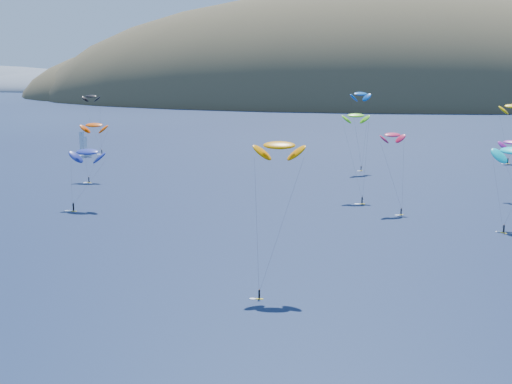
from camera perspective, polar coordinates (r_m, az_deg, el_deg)
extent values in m
ellipsoid|color=#3D3526|center=(630.79, 9.20, 6.14)|extent=(600.00, 300.00, 210.00)
ellipsoid|color=#3D3526|center=(677.86, -4.56, 7.02)|extent=(340.00, 240.00, 120.00)
ellipsoid|color=slate|center=(865.24, -15.69, 7.78)|extent=(240.00, 180.00, 44.00)
cube|color=silver|center=(278.39, -13.63, 2.81)|extent=(3.72, 7.80, 0.91)
cylinder|color=silver|center=(278.19, -13.64, 3.90)|extent=(0.14, 0.14, 10.56)
cube|color=yellow|center=(221.48, -13.22, 0.74)|extent=(1.42, 0.51, 0.08)
cylinder|color=black|center=(221.33, -13.23, 0.96)|extent=(0.33, 0.33, 1.49)
sphere|color=#8C6047|center=(221.19, -13.24, 1.18)|extent=(0.25, 0.25, 0.25)
ellipsoid|color=#E24700|center=(226.16, -12.83, 5.25)|extent=(8.60, 4.48, 4.65)
cube|color=yellow|center=(113.81, 0.26, -8.55)|extent=(1.28, 0.46, 0.07)
cylinder|color=black|center=(113.55, 0.26, -8.18)|extent=(0.29, 0.29, 1.34)
sphere|color=#8C6047|center=(113.30, 0.26, -7.80)|extent=(0.23, 0.23, 0.23)
ellipsoid|color=orange|center=(117.39, 1.87, 3.76)|extent=(8.47, 4.45, 4.57)
cube|color=yellow|center=(186.64, 8.48, -0.95)|extent=(1.56, 0.73, 0.08)
cylinder|color=black|center=(186.45, 8.48, -0.66)|extent=(0.35, 0.35, 1.61)
sphere|color=#8C6047|center=(186.27, 8.49, -0.38)|extent=(0.27, 0.27, 0.27)
ellipsoid|color=#65E11C|center=(194.46, 7.99, 6.09)|extent=(7.68, 4.70, 3.99)
cube|color=yellow|center=(240.49, 8.40, 1.70)|extent=(1.22, 1.14, 0.07)
cylinder|color=black|center=(240.37, 8.40, 1.89)|extent=(0.30, 0.30, 1.38)
sphere|color=#8C6047|center=(240.25, 8.41, 2.08)|extent=(0.23, 0.23, 0.23)
ellipsoid|color=#064FB0|center=(241.51, 8.36, 7.78)|extent=(8.69, 8.30, 4.58)
cube|color=yellow|center=(163.78, 19.20, -3.11)|extent=(1.34, 1.31, 0.08)
cylinder|color=black|center=(163.57, 19.22, -2.80)|extent=(0.34, 0.34, 1.56)
sphere|color=#8C6047|center=(163.36, 19.24, -2.49)|extent=(0.26, 0.26, 0.26)
ellipsoid|color=purple|center=(201.79, 19.71, 3.77)|extent=(7.09, 6.13, 3.63)
cube|color=yellow|center=(175.58, 11.52, -1.80)|extent=(1.31, 0.97, 0.07)
cylinder|color=black|center=(175.41, 11.53, -1.54)|extent=(0.30, 0.30, 1.38)
sphere|color=#8C6047|center=(175.24, 11.54, -1.29)|extent=(0.23, 0.23, 0.23)
ellipsoid|color=#D61C4A|center=(179.60, 10.86, 4.51)|extent=(7.43, 6.10, 3.77)
cube|color=yellow|center=(181.64, -14.39, -1.50)|extent=(1.71, 0.64, 0.09)
cylinder|color=black|center=(181.43, -14.40, -1.18)|extent=(0.39, 0.39, 1.78)
sphere|color=#8C6047|center=(181.22, -14.42, -0.86)|extent=(0.30, 0.30, 0.30)
ellipsoid|color=navy|center=(184.56, -13.35, 3.15)|extent=(9.77, 5.27, 5.24)
cube|color=yellow|center=(268.70, 19.49, 2.15)|extent=(1.63, 0.57, 0.09)
cylinder|color=black|center=(268.56, 19.50, 2.36)|extent=(0.38, 0.38, 1.72)
sphere|color=#8C6047|center=(268.43, 19.51, 2.57)|extent=(0.29, 0.29, 0.29)
cube|color=yellow|center=(283.97, -12.22, 2.96)|extent=(1.50, 0.44, 0.08)
cylinder|color=black|center=(283.85, -12.23, 3.15)|extent=(0.35, 0.35, 1.60)
sphere|color=#8C6047|center=(283.73, -12.24, 3.34)|extent=(0.27, 0.27, 0.27)
ellipsoid|color=black|center=(288.18, -13.06, 7.48)|extent=(7.16, 3.35, 3.99)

